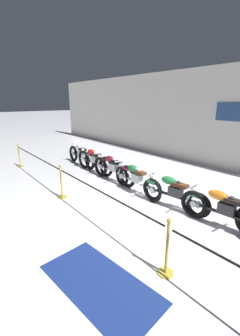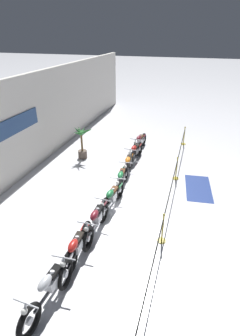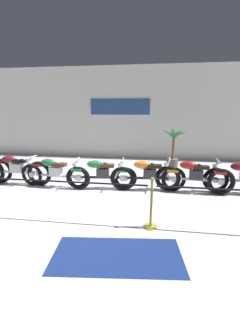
% 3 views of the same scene
% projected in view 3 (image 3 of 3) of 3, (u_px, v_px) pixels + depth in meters
% --- Properties ---
extents(ground_plane, '(120.00, 120.00, 0.00)m').
position_uv_depth(ground_plane, '(74.00, 194.00, 6.27)').
color(ground_plane, silver).
extents(back_wall, '(28.00, 0.29, 4.20)m').
position_uv_depth(back_wall, '(109.00, 113.00, 10.64)').
color(back_wall, silver).
rests_on(back_wall, ground).
extents(motorcycle_maroon_2, '(2.32, 0.62, 0.96)m').
position_uv_depth(motorcycle_maroon_2, '(15.00, 170.00, 6.98)').
color(motorcycle_maroon_2, black).
rests_on(motorcycle_maroon_2, ground).
extents(motorcycle_green_3, '(2.25, 0.62, 0.92)m').
position_uv_depth(motorcycle_green_3, '(54.00, 173.00, 6.73)').
color(motorcycle_green_3, black).
rests_on(motorcycle_green_3, ground).
extents(motorcycle_green_4, '(2.10, 0.62, 0.91)m').
position_uv_depth(motorcycle_green_4, '(101.00, 174.00, 6.60)').
color(motorcycle_green_4, black).
rests_on(motorcycle_green_4, ground).
extents(motorcycle_orange_5, '(2.19, 0.62, 0.93)m').
position_uv_depth(motorcycle_orange_5, '(148.00, 175.00, 6.47)').
color(motorcycle_orange_5, black).
rests_on(motorcycle_orange_5, ground).
extents(motorcycle_red_6, '(2.18, 0.62, 0.95)m').
position_uv_depth(motorcycle_red_6, '(194.00, 177.00, 6.31)').
color(motorcycle_red_6, black).
rests_on(motorcycle_red_6, ground).
extents(potted_palm_left_of_row, '(1.00, 1.00, 1.69)m').
position_uv_depth(potted_palm_left_of_row, '(173.00, 147.00, 8.76)').
color(potted_palm_left_of_row, brown).
rests_on(potted_palm_left_of_row, ground).
extents(stanchion_mid_right, '(0.28, 0.28, 1.05)m').
position_uv_depth(stanchion_mid_right, '(151.00, 211.00, 4.44)').
color(stanchion_mid_right, gold).
rests_on(stanchion_mid_right, ground).
extents(floor_banner, '(2.20, 1.25, 0.01)m').
position_uv_depth(floor_banner, '(117.00, 255.00, 3.64)').
color(floor_banner, navy).
rests_on(floor_banner, ground).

